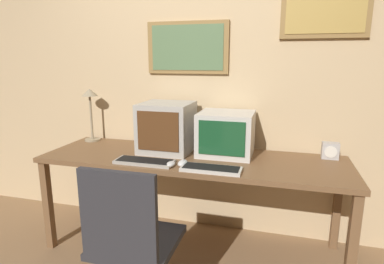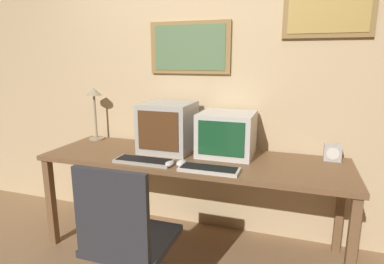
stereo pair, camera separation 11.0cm
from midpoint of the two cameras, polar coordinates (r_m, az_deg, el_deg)
The scene contains 11 objects.
wall_back at distance 2.71m, azimuth 4.08°, elevation 9.22°, with size 8.00×0.08×2.60m.
desk at distance 2.44m, azimuth 1.29°, elevation -6.05°, with size 2.28×0.69×0.76m.
monitor_left at distance 2.55m, azimuth -3.06°, elevation 0.91°, with size 0.39×0.39×0.39m.
monitor_right at distance 2.46m, azimuth 7.46°, elevation -0.33°, with size 0.41×0.39×0.33m.
keyboard_main at distance 2.31m, azimuth -7.21°, elevation -5.12°, with size 0.42×0.15×0.03m.
keyboard_side at distance 2.13m, azimuth 4.53°, elevation -6.61°, with size 0.40×0.15×0.03m.
mouse_near_keyboard at distance 2.23m, azimuth -0.49°, elevation -5.53°, with size 0.06×0.12×0.04m.
mouse_far_corner at distance 2.22m, azimuth -2.67°, elevation -5.70°, with size 0.06×0.11×0.03m.
desk_clock at distance 2.56m, azimuth 24.86°, elevation -3.35°, with size 0.12×0.07×0.12m.
desk_lamp at distance 3.00m, azimuth -15.96°, elevation 5.04°, with size 0.14×0.14×0.47m.
office_chair at distance 1.97m, azimuth -9.68°, elevation -20.34°, with size 0.48×0.48×0.95m.
Camera 2 is at (0.73, -1.31, 1.48)m, focal length 30.00 mm.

